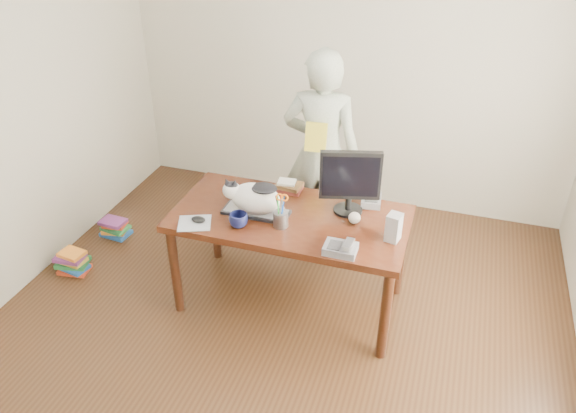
{
  "coord_description": "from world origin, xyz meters",
  "views": [
    {
      "loc": [
        0.98,
        -2.46,
        2.79
      ],
      "look_at": [
        0.0,
        0.55,
        0.85
      ],
      "focal_mm": 35.0,
      "sensor_mm": 36.0,
      "label": 1
    }
  ],
  "objects_px": {
    "speaker": "(394,227)",
    "calculator": "(371,200)",
    "monitor": "(350,179)",
    "phone": "(341,248)",
    "cat": "(253,197)",
    "book_stack": "(288,187)",
    "baseball": "(355,218)",
    "desk": "(294,227)",
    "coffee_mug": "(238,220)",
    "book_pile_b": "(115,228)",
    "keyboard": "(256,212)",
    "mouse": "(198,219)",
    "person": "(321,153)",
    "book_pile_a": "(73,262)",
    "pen_cup": "(281,217)"
  },
  "relations": [
    {
      "from": "coffee_mug",
      "to": "keyboard",
      "type": "bearing_deg",
      "value": 74.2
    },
    {
      "from": "baseball",
      "to": "pen_cup",
      "type": "bearing_deg",
      "value": -157.69
    },
    {
      "from": "keyboard",
      "to": "speaker",
      "type": "height_order",
      "value": "speaker"
    },
    {
      "from": "speaker",
      "to": "person",
      "type": "bearing_deg",
      "value": 141.31
    },
    {
      "from": "desk",
      "to": "coffee_mug",
      "type": "relative_size",
      "value": 13.04
    },
    {
      "from": "cat",
      "to": "book_pile_b",
      "type": "height_order",
      "value": "cat"
    },
    {
      "from": "cat",
      "to": "baseball",
      "type": "xyz_separation_m",
      "value": [
        0.68,
        0.09,
        -0.09
      ]
    },
    {
      "from": "speaker",
      "to": "book_stack",
      "type": "xyz_separation_m",
      "value": [
        -0.82,
        0.39,
        -0.06
      ]
    },
    {
      "from": "keyboard",
      "to": "book_pile_a",
      "type": "bearing_deg",
      "value": -174.04
    },
    {
      "from": "book_pile_b",
      "to": "calculator",
      "type": "bearing_deg",
      "value": -0.65
    },
    {
      "from": "mouse",
      "to": "keyboard",
      "type": "bearing_deg",
      "value": 12.45
    },
    {
      "from": "mouse",
      "to": "coffee_mug",
      "type": "bearing_deg",
      "value": -14.02
    },
    {
      "from": "monitor",
      "to": "speaker",
      "type": "bearing_deg",
      "value": -49.6
    },
    {
      "from": "desk",
      "to": "monitor",
      "type": "bearing_deg",
      "value": 12.61
    },
    {
      "from": "keyboard",
      "to": "speaker",
      "type": "distance_m",
      "value": 0.94
    },
    {
      "from": "monitor",
      "to": "phone",
      "type": "height_order",
      "value": "monitor"
    },
    {
      "from": "cat",
      "to": "coffee_mug",
      "type": "height_order",
      "value": "cat"
    },
    {
      "from": "coffee_mug",
      "to": "book_pile_b",
      "type": "height_order",
      "value": "coffee_mug"
    },
    {
      "from": "desk",
      "to": "mouse",
      "type": "distance_m",
      "value": 0.68
    },
    {
      "from": "cat",
      "to": "keyboard",
      "type": "bearing_deg",
      "value": 8.36
    },
    {
      "from": "desk",
      "to": "baseball",
      "type": "relative_size",
      "value": 19.83
    },
    {
      "from": "pen_cup",
      "to": "book_pile_a",
      "type": "xyz_separation_m",
      "value": [
        -1.73,
        -0.05,
        -0.73
      ]
    },
    {
      "from": "pen_cup",
      "to": "person",
      "type": "height_order",
      "value": "person"
    },
    {
      "from": "speaker",
      "to": "calculator",
      "type": "xyz_separation_m",
      "value": [
        -0.21,
        0.4,
        -0.07
      ]
    },
    {
      "from": "keyboard",
      "to": "book_pile_b",
      "type": "xyz_separation_m",
      "value": [
        -1.49,
        0.4,
        -0.69
      ]
    },
    {
      "from": "cat",
      "to": "monitor",
      "type": "height_order",
      "value": "monitor"
    },
    {
      "from": "calculator",
      "to": "person",
      "type": "bearing_deg",
      "value": 127.97
    },
    {
      "from": "phone",
      "to": "book_stack",
      "type": "xyz_separation_m",
      "value": [
        -0.54,
        0.63,
        0.0
      ]
    },
    {
      "from": "desk",
      "to": "book_stack",
      "type": "xyz_separation_m",
      "value": [
        -0.12,
        0.24,
        0.18
      ]
    },
    {
      "from": "desk",
      "to": "calculator",
      "type": "bearing_deg",
      "value": 26.62
    },
    {
      "from": "coffee_mug",
      "to": "person",
      "type": "bearing_deg",
      "value": 75.23
    },
    {
      "from": "cat",
      "to": "book_stack",
      "type": "distance_m",
      "value": 0.4
    },
    {
      "from": "book_stack",
      "to": "calculator",
      "type": "relative_size",
      "value": 1.07
    },
    {
      "from": "book_pile_a",
      "to": "book_pile_b",
      "type": "relative_size",
      "value": 1.05
    },
    {
      "from": "book_stack",
      "to": "keyboard",
      "type": "bearing_deg",
      "value": -105.55
    },
    {
      "from": "keyboard",
      "to": "monitor",
      "type": "xyz_separation_m",
      "value": [
        0.59,
        0.21,
        0.25
      ]
    },
    {
      "from": "keyboard",
      "to": "coffee_mug",
      "type": "bearing_deg",
      "value": -105.51
    },
    {
      "from": "phone",
      "to": "speaker",
      "type": "relative_size",
      "value": 1.08
    },
    {
      "from": "speaker",
      "to": "person",
      "type": "xyz_separation_m",
      "value": [
        -0.71,
        0.89,
        -0.0
      ]
    },
    {
      "from": "book_stack",
      "to": "person",
      "type": "bearing_deg",
      "value": 78.61
    },
    {
      "from": "coffee_mug",
      "to": "speaker",
      "type": "relative_size",
      "value": 0.66
    },
    {
      "from": "mouse",
      "to": "coffee_mug",
      "type": "relative_size",
      "value": 0.92
    },
    {
      "from": "keyboard",
      "to": "pen_cup",
      "type": "bearing_deg",
      "value": -24.25
    },
    {
      "from": "desk",
      "to": "monitor",
      "type": "relative_size",
      "value": 3.48
    },
    {
      "from": "cat",
      "to": "book_pile_a",
      "type": "height_order",
      "value": "cat"
    },
    {
      "from": "coffee_mug",
      "to": "book_pile_a",
      "type": "bearing_deg",
      "value": 178.7
    },
    {
      "from": "baseball",
      "to": "book_stack",
      "type": "height_order",
      "value": "baseball"
    },
    {
      "from": "coffee_mug",
      "to": "baseball",
      "type": "distance_m",
      "value": 0.77
    },
    {
      "from": "monitor",
      "to": "book_pile_b",
      "type": "bearing_deg",
      "value": 159.59
    },
    {
      "from": "cat",
      "to": "calculator",
      "type": "bearing_deg",
      "value": 27.36
    }
  ]
}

